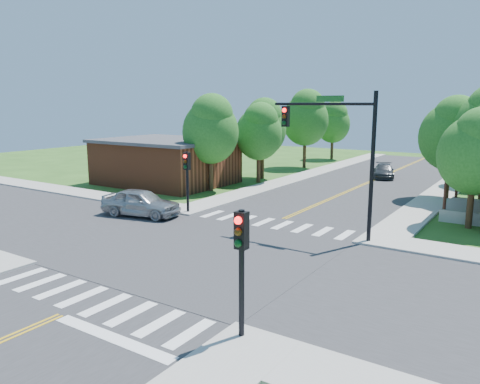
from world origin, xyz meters
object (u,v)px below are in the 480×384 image
Objects in this scene: signal_mast_ne at (339,141)px; signal_pole_nw at (187,171)px; signal_pole_se at (241,250)px; car_dgrey at (384,171)px; car_silver at (141,203)px.

signal_pole_nw is at bearing -179.93° from signal_mast_ne.
signal_pole_nw is (-11.20, 11.20, 0.00)m from signal_pole_se.
signal_mast_ne reaches higher than signal_pole_nw.
car_dgrey is at bearing 73.84° from signal_pole_nw.
signal_mast_ne is 1.89× the size of signal_pole_nw.
signal_pole_nw is 0.84× the size of car_dgrey.
car_silver is (-11.37, -2.09, -4.03)m from signal_mast_ne.
signal_mast_ne is 1.42× the size of car_silver.
signal_pole_nw is 21.36m from car_dgrey.
signal_pole_se is 15.84m from signal_pole_nw.
car_silver is at bearing -126.38° from car_dgrey.
signal_pole_se and signal_pole_nw have the same top height.
signal_mast_ne is 1.59× the size of car_dgrey.
signal_pole_nw is 3.34m from car_silver.
signal_pole_nw is at bearing -53.00° from car_silver.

